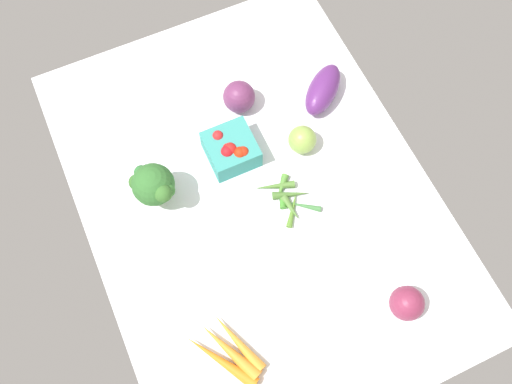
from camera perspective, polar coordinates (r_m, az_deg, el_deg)
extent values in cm
cube|color=white|center=(126.66, 0.00, -0.52)|extent=(104.00, 76.00, 2.00)
cylinder|color=#99C373|center=(125.82, -10.11, -0.22)|extent=(3.36, 3.36, 3.66)
sphere|color=#346E2F|center=(120.98, -10.52, 0.74)|extent=(9.37, 9.37, 9.37)
sphere|color=#396F2C|center=(117.85, -9.55, -0.13)|extent=(3.96, 3.96, 3.96)
sphere|color=#377530|center=(118.94, -9.07, 0.17)|extent=(3.24, 3.24, 3.24)
sphere|color=#376B2A|center=(122.31, -12.16, 0.99)|extent=(3.57, 3.57, 3.57)
sphere|color=#317136|center=(122.04, -11.71, 1.98)|extent=(3.22, 3.22, 3.22)
sphere|color=#862C4A|center=(118.99, 15.26, -10.99)|extent=(7.17, 7.17, 7.17)
cone|color=orange|center=(116.08, -1.89, -15.15)|extent=(14.65, 6.86, 2.57)
cone|color=orange|center=(115.71, -2.75, -16.01)|extent=(15.02, 8.95, 3.00)
cone|color=orange|center=(115.75, -3.66, -16.93)|extent=(15.57, 11.37, 2.69)
ellipsoid|color=#612973|center=(135.91, 6.90, 10.43)|extent=(14.72, 15.63, 6.71)
cone|color=#518A35|center=(125.58, 2.62, 0.40)|extent=(6.17, 5.75, 1.80)
cone|color=#408A2C|center=(125.05, 2.64, -0.32)|extent=(6.55, 3.52, 1.55)
cone|color=#4C7733|center=(125.10, 3.68, -0.24)|extent=(4.65, 8.82, 1.84)
cone|color=#537F37|center=(123.78, 3.66, -1.71)|extent=(6.55, 2.67, 1.91)
cone|color=#427C40|center=(124.54, 4.74, -1.38)|extent=(6.27, 7.76, 1.32)
cone|color=#517D34|center=(125.87, 1.78, 0.77)|extent=(4.54, 9.48, 1.76)
cone|color=#57882F|center=(124.07, 3.82, -1.71)|extent=(8.03, 6.50, 1.42)
sphere|color=#6E315C|center=(133.32, -1.75, 9.76)|extent=(7.70, 7.70, 7.70)
sphere|color=#8FB44D|center=(128.55, 4.78, 5.39)|extent=(6.58, 6.58, 6.58)
cube|color=teal|center=(127.37, -2.58, 4.40)|extent=(10.93, 10.93, 6.02)
sphere|color=red|center=(124.04, -1.53, 4.10)|extent=(2.88, 2.88, 2.88)
sphere|color=red|center=(124.98, -2.96, 4.50)|extent=(2.41, 2.41, 2.41)
sphere|color=red|center=(126.13, -3.94, 5.78)|extent=(2.54, 2.54, 2.54)
sphere|color=red|center=(124.63, -2.69, 4.38)|extent=(3.24, 3.24, 3.24)
sphere|color=red|center=(124.28, -2.97, 4.14)|extent=(3.09, 3.09, 3.09)
sphere|color=red|center=(124.06, -1.34, 4.13)|extent=(2.65, 2.65, 2.65)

